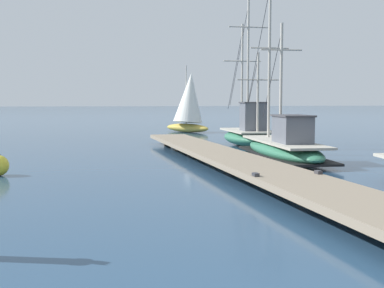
{
  "coord_description": "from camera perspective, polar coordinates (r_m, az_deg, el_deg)",
  "views": [
    {
      "loc": [
        -0.25,
        -1.48,
        2.2
      ],
      "look_at": [
        1.76,
        7.43,
        1.4
      ],
      "focal_mm": 46.41,
      "sensor_mm": 36.0,
      "label": 1
    }
  ],
  "objects": [
    {
      "name": "distant_sailboat",
      "position": [
        34.61,
        -0.33,
        4.81
      ],
      "size": [
        3.2,
        4.03,
        4.65
      ],
      "color": "gold",
      "rests_on": "ground"
    },
    {
      "name": "fishing_boat_0",
      "position": [
        24.27,
        6.6,
        1.26
      ],
      "size": [
        2.36,
        6.35,
        7.25
      ],
      "color": "#337556",
      "rests_on": "ground"
    },
    {
      "name": "floating_dock",
      "position": [
        15.8,
        4.51,
        -1.69
      ],
      "size": [
        2.26,
        21.31,
        0.53
      ],
      "color": "gray",
      "rests_on": "ground"
    },
    {
      "name": "fishing_boat_2",
      "position": [
        18.63,
        10.52,
        -0.25
      ],
      "size": [
        2.27,
        8.62,
        7.2
      ],
      "color": "#337556",
      "rests_on": "ground"
    }
  ]
}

